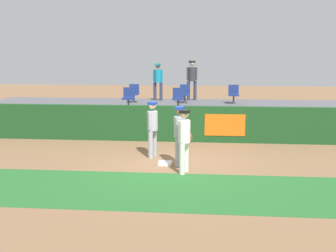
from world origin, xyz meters
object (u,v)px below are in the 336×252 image
seat_front_center (178,97)px  spectator_hooded (158,79)px  player_runner_visitor (152,125)px  seat_back_left (134,92)px  player_fielder_home (185,137)px  seat_back_right (234,93)px  spectator_capped (192,77)px  player_coach_visitor (180,132)px  seat_back_center (185,93)px  first_base (165,163)px  seat_front_left (129,96)px

seat_front_center → spectator_hooded: (-1.16, 2.81, 0.55)m
player_runner_visitor → seat_back_left: 5.87m
player_fielder_home → seat_front_center: bearing=-157.4°
seat_front_center → seat_back_left: 2.81m
seat_back_right → spectator_capped: spectator_capped is taller
player_coach_visitor → seat_back_center: bearing=-163.1°
spectator_hooded → spectator_capped: bearing=-162.3°
first_base → player_coach_visitor: player_coach_visitor is taller
spectator_capped → player_runner_visitor: bearing=60.0°
player_runner_visitor → spectator_capped: (1.05, 6.80, 1.13)m
seat_back_center → player_fielder_home: bearing=-87.3°
seat_front_left → seat_back_center: bearing=38.6°
first_base → spectator_capped: 7.96m
first_base → player_runner_visitor: player_runner_visitor is taller
seat_back_center → spectator_capped: bearing=76.4°
player_coach_visitor → seat_back_left: bearing=-143.6°
seat_back_right → player_coach_visitor: bearing=-107.3°
seat_front_left → spectator_hooded: bearing=72.1°
seat_front_left → seat_back_left: bearing=93.1°
spectator_hooded → player_coach_visitor: bearing=113.4°
first_base → spectator_capped: (0.56, 7.65, 2.13)m
seat_back_right → seat_back_left: (-4.55, -0.00, -0.00)m
seat_back_center → seat_front_left: bearing=-141.4°
seat_back_left → spectator_hooded: size_ratio=0.48×
first_base → seat_front_center: bearing=88.8°
seat_back_center → seat_front_left: same height
player_fielder_home → spectator_hooded: bearing=-151.4°
seat_front_center → seat_back_center: 1.81m
first_base → seat_back_right: size_ratio=0.48×
seat_back_center → seat_front_left: 2.88m
spectator_hooded → first_base: bearing=110.2°
first_base → player_fielder_home: bearing=-51.8°
spectator_hooded → seat_front_center: bearing=124.6°
player_fielder_home → seat_back_center: (-0.34, 7.27, 0.52)m
seat_back_center → seat_back_left: bearing=-180.0°
seat_back_right → seat_front_center: same height
player_coach_visitor → spectator_capped: 7.82m
player_fielder_home → spectator_capped: bearing=-162.5°
player_runner_visitor → seat_front_center: size_ratio=2.13×
player_coach_visitor → seat_back_left: (-2.51, 6.57, 0.51)m
first_base → spectator_capped: bearing=85.8°
seat_back_center → spectator_hooded: size_ratio=0.48×
seat_back_right → seat_front_center: 2.99m
seat_back_right → seat_front_center: bearing=-143.0°
seat_front_center → seat_back_left: same height
spectator_hooded → seat_back_center: bearing=155.2°
player_fielder_home → seat_back_right: seat_back_right is taller
seat_back_center → player_runner_visitor: bearing=-97.8°
player_coach_visitor → spectator_hooded: bearing=-153.3°
spectator_hooded → spectator_capped: spectator_capped is taller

